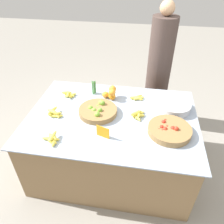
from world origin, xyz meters
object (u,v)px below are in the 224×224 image
(lime_bowl, at_px, (98,111))
(price_sign, at_px, (103,132))
(tomato_basket, at_px, (169,130))
(metal_bowl, at_px, (174,106))
(vendor_person, at_px, (158,72))

(lime_bowl, bearing_deg, price_sign, -69.99)
(tomato_basket, relative_size, metal_bowl, 1.18)
(metal_bowl, relative_size, vendor_person, 0.20)
(lime_bowl, distance_m, vendor_person, 1.11)
(tomato_basket, xyz_separation_m, price_sign, (-0.57, -0.15, 0.02))
(metal_bowl, distance_m, vendor_person, 0.76)
(metal_bowl, bearing_deg, vendor_person, 101.57)
(vendor_person, bearing_deg, lime_bowl, -122.58)
(price_sign, xyz_separation_m, vendor_person, (0.48, 1.26, -0.02))
(lime_bowl, xyz_separation_m, price_sign, (0.12, -0.33, 0.03))
(tomato_basket, bearing_deg, price_sign, -165.61)
(lime_bowl, bearing_deg, metal_bowl, 14.19)
(price_sign, height_order, vendor_person, vendor_person)
(lime_bowl, height_order, metal_bowl, lime_bowl)
(vendor_person, bearing_deg, metal_bowl, -78.43)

